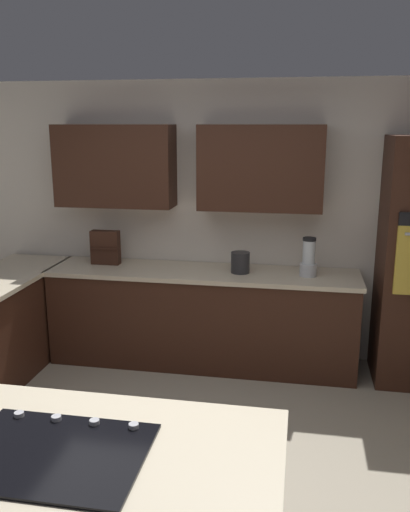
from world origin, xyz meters
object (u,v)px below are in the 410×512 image
object	(u,v)px
kettle	(240,262)
spice_rack	(105,247)
cooktop	(53,453)
blender	(309,260)

from	to	relation	value
kettle	spice_rack	bearing A→B (deg)	-3.57
cooktop	kettle	size ratio (longest dim) A/B	4.05
spice_rack	kettle	world-z (taller)	spice_rack
cooktop	blender	xyz separation A→B (m)	(-1.03, -2.87, 0.14)
blender	kettle	distance (m)	0.60
blender	kettle	world-z (taller)	blender
cooktop	spice_rack	world-z (taller)	spice_rack
blender	kettle	size ratio (longest dim) A/B	1.83
blender	cooktop	bearing A→B (deg)	70.17
cooktop	blender	distance (m)	3.05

